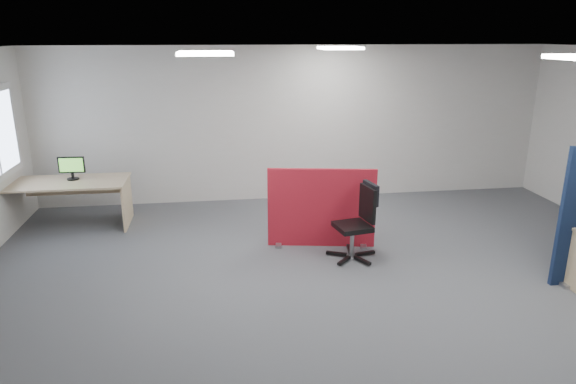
{
  "coord_description": "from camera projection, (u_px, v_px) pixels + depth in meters",
  "views": [
    {
      "loc": [
        -1.43,
        -5.39,
        2.87
      ],
      "look_at": [
        -0.57,
        0.62,
        1.0
      ],
      "focal_mm": 32.0,
      "sensor_mm": 36.0,
      "label": 1
    }
  ],
  "objects": [
    {
      "name": "red_divider",
      "position": [
        321.0,
        209.0,
        7.13
      ],
      "size": [
        1.48,
        0.31,
        1.12
      ],
      "rotation": [
        0.0,
        0.0,
        -0.18
      ],
      "color": "maroon",
      "rests_on": "floor"
    },
    {
      "name": "monitor_second",
      "position": [
        72.0,
        167.0,
        7.83
      ],
      "size": [
        0.39,
        0.18,
        0.36
      ],
      "rotation": [
        0.0,
        0.0,
        -0.06
      ],
      "color": "black",
      "rests_on": "second_desk"
    },
    {
      "name": "office_chair",
      "position": [
        360.0,
        217.0,
        6.74
      ],
      "size": [
        0.67,
        0.66,
        1.01
      ],
      "rotation": [
        0.0,
        0.0,
        0.19
      ],
      "color": "black",
      "rests_on": "floor"
    },
    {
      "name": "second_desk",
      "position": [
        70.0,
        191.0,
        7.88
      ],
      "size": [
        1.73,
        0.87,
        0.73
      ],
      "color": "beige",
      "rests_on": "floor"
    },
    {
      "name": "floor",
      "position": [
        342.0,
        285.0,
        6.13
      ],
      "size": [
        9.0,
        9.0,
        0.0
      ],
      "primitive_type": "plane",
      "color": "#53565B",
      "rests_on": "ground"
    },
    {
      "name": "ceiling",
      "position": [
        350.0,
        51.0,
        5.34
      ],
      "size": [
        9.0,
        7.0,
        0.02
      ],
      "primitive_type": "cube",
      "color": "white",
      "rests_on": "wall_back"
    },
    {
      "name": "ceiling_lights",
      "position": [
        363.0,
        52.0,
        6.02
      ],
      "size": [
        4.1,
        4.1,
        0.04
      ],
      "color": "white",
      "rests_on": "ceiling"
    },
    {
      "name": "wall_back",
      "position": [
        297.0,
        124.0,
        9.05
      ],
      "size": [
        9.0,
        0.02,
        2.7
      ],
      "primitive_type": "cube",
      "color": "silver",
      "rests_on": "floor"
    },
    {
      "name": "wall_front",
      "position": [
        530.0,
        371.0,
        2.43
      ],
      "size": [
        9.0,
        0.02,
        2.7
      ],
      "primitive_type": "cube",
      "color": "silver",
      "rests_on": "floor"
    }
  ]
}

